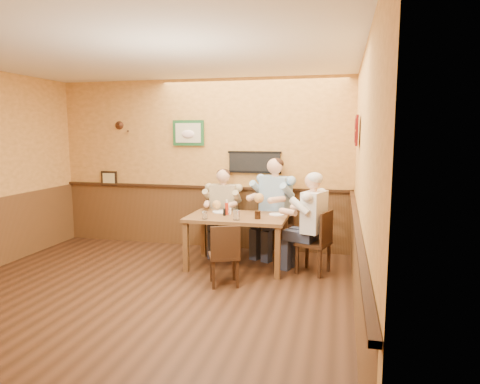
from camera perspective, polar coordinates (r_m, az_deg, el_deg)
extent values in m
plane|color=black|center=(5.26, -14.01, -13.81)|extent=(5.00, 5.00, 0.00)
cube|color=silver|center=(4.97, -15.14, 17.80)|extent=(5.00, 5.00, 0.02)
cube|color=#E2A34F|center=(7.21, -5.22, 3.72)|extent=(5.00, 0.02, 2.80)
cube|color=#E2A34F|center=(4.35, 15.95, 0.68)|extent=(0.02, 5.00, 2.80)
cube|color=brown|center=(7.32, -5.18, -3.34)|extent=(5.00, 0.02, 1.00)
cube|color=brown|center=(4.55, 15.25, -10.62)|extent=(0.02, 5.00, 1.00)
cube|color=black|center=(6.93, 1.94, 3.99)|extent=(0.88, 0.03, 0.34)
cube|color=#1C5227|center=(7.22, -6.90, 7.83)|extent=(0.54, 0.03, 0.42)
cube|color=black|center=(7.91, -17.05, 1.74)|extent=(0.30, 0.03, 0.26)
cube|color=maroon|center=(5.37, 15.27, 7.91)|extent=(0.03, 0.48, 0.36)
cube|color=brown|center=(6.11, -0.35, -3.41)|extent=(1.40, 0.90, 0.05)
cube|color=brown|center=(6.02, -7.22, -7.32)|extent=(0.07, 0.07, 0.70)
cube|color=brown|center=(5.71, 5.03, -8.13)|extent=(0.07, 0.07, 0.70)
cube|color=brown|center=(6.73, -4.87, -5.64)|extent=(0.07, 0.07, 0.70)
cube|color=brown|center=(6.45, 6.05, -6.25)|extent=(0.07, 0.07, 0.70)
cylinder|color=silver|center=(5.88, -4.74, -3.09)|extent=(0.09, 0.09, 0.11)
cylinder|color=white|center=(5.80, -0.46, -3.09)|extent=(0.11, 0.11, 0.13)
cylinder|color=black|center=(5.88, 2.36, -3.06)|extent=(0.11, 0.11, 0.11)
cylinder|color=red|center=(6.16, -1.78, -2.14)|extent=(0.05, 0.05, 0.20)
cylinder|color=white|center=(6.20, -1.35, -2.57)|extent=(0.04, 0.04, 0.09)
cylinder|color=black|center=(6.11, -2.11, -2.71)|extent=(0.05, 0.05, 0.10)
cylinder|color=white|center=(6.37, -2.48, -2.64)|extent=(0.32, 0.32, 0.02)
cylinder|color=white|center=(6.19, 4.92, -2.99)|extent=(0.25, 0.25, 0.01)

